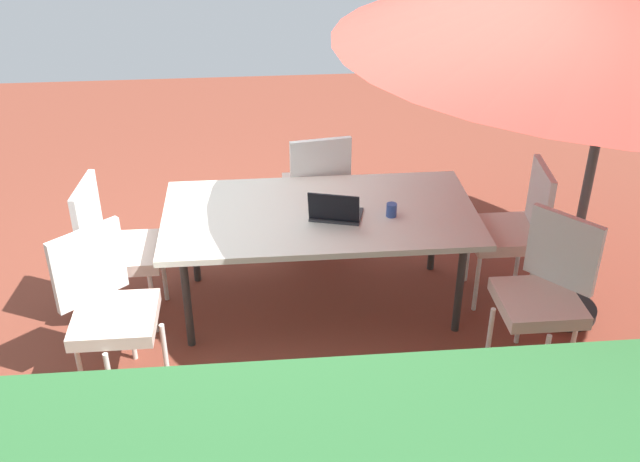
{
  "coord_description": "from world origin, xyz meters",
  "views": [
    {
      "loc": [
        0.37,
        4.18,
        2.99
      ],
      "look_at": [
        0.0,
        0.0,
        0.58
      ],
      "focal_mm": 41.72,
      "sensor_mm": 36.0,
      "label": 1
    }
  ],
  "objects_px": {
    "chair_northwest": "(545,289)",
    "cup": "(391,210)",
    "chair_south": "(316,186)",
    "chair_northeast": "(108,306)",
    "chair_east": "(115,244)",
    "laptop": "(335,212)",
    "chair_west": "(514,226)",
    "dining_table": "(320,218)"
  },
  "relations": [
    {
      "from": "chair_northwest",
      "to": "cup",
      "type": "bearing_deg",
      "value": -170.1
    },
    {
      "from": "chair_south",
      "to": "chair_northeast",
      "type": "height_order",
      "value": "same"
    },
    {
      "from": "chair_northeast",
      "to": "cup",
      "type": "xyz_separation_m",
      "value": [
        -1.71,
        -0.59,
        0.21
      ]
    },
    {
      "from": "chair_east",
      "to": "laptop",
      "type": "height_order",
      "value": "chair_east"
    },
    {
      "from": "chair_east",
      "to": "laptop",
      "type": "distance_m",
      "value": 1.42
    },
    {
      "from": "chair_south",
      "to": "laptop",
      "type": "xyz_separation_m",
      "value": [
        -0.05,
        0.82,
        0.22
      ]
    },
    {
      "from": "chair_west",
      "to": "laptop",
      "type": "xyz_separation_m",
      "value": [
        1.21,
        0.1,
        0.22
      ]
    },
    {
      "from": "chair_west",
      "to": "cup",
      "type": "relative_size",
      "value": 11.28
    },
    {
      "from": "dining_table",
      "to": "laptop",
      "type": "bearing_deg",
      "value": 130.64
    },
    {
      "from": "chair_south",
      "to": "chair_northeast",
      "type": "relative_size",
      "value": 1.0
    },
    {
      "from": "chair_northeast",
      "to": "chair_west",
      "type": "height_order",
      "value": "same"
    },
    {
      "from": "laptop",
      "to": "cup",
      "type": "bearing_deg",
      "value": -163.8
    },
    {
      "from": "chair_northeast",
      "to": "laptop",
      "type": "bearing_deg",
      "value": -16.7
    },
    {
      "from": "chair_south",
      "to": "chair_east",
      "type": "bearing_deg",
      "value": 19.71
    },
    {
      "from": "chair_northeast",
      "to": "laptop",
      "type": "distance_m",
      "value": 1.48
    },
    {
      "from": "chair_west",
      "to": "dining_table",
      "type": "bearing_deg",
      "value": -84.87
    },
    {
      "from": "cup",
      "to": "chair_northwest",
      "type": "bearing_deg",
      "value": 140.87
    },
    {
      "from": "dining_table",
      "to": "chair_northwest",
      "type": "distance_m",
      "value": 1.46
    },
    {
      "from": "dining_table",
      "to": "chair_west",
      "type": "distance_m",
      "value": 1.3
    },
    {
      "from": "chair_east",
      "to": "laptop",
      "type": "relative_size",
      "value": 2.62
    },
    {
      "from": "chair_northeast",
      "to": "chair_west",
      "type": "xyz_separation_m",
      "value": [
        -2.56,
        -0.68,
        0.0
      ]
    },
    {
      "from": "chair_east",
      "to": "chair_northeast",
      "type": "relative_size",
      "value": 1.0
    },
    {
      "from": "chair_south",
      "to": "chair_west",
      "type": "height_order",
      "value": "same"
    },
    {
      "from": "chair_east",
      "to": "laptop",
      "type": "bearing_deg",
      "value": -88.06
    },
    {
      "from": "chair_east",
      "to": "dining_table",
      "type": "bearing_deg",
      "value": -83.83
    },
    {
      "from": "chair_northeast",
      "to": "chair_northwest",
      "type": "bearing_deg",
      "value": -41.56
    },
    {
      "from": "dining_table",
      "to": "chair_east",
      "type": "bearing_deg",
      "value": 0.51
    },
    {
      "from": "dining_table",
      "to": "chair_east",
      "type": "distance_m",
      "value": 1.32
    },
    {
      "from": "chair_northeast",
      "to": "chair_west",
      "type": "bearing_deg",
      "value": -25.23
    },
    {
      "from": "chair_west",
      "to": "chair_south",
      "type": "bearing_deg",
      "value": -114.3
    },
    {
      "from": "chair_east",
      "to": "chair_northeast",
      "type": "bearing_deg",
      "value": -169.49
    },
    {
      "from": "chair_northwest",
      "to": "laptop",
      "type": "distance_m",
      "value": 1.34
    },
    {
      "from": "chair_west",
      "to": "chair_northeast",
      "type": "bearing_deg",
      "value": -69.66
    },
    {
      "from": "chair_south",
      "to": "cup",
      "type": "distance_m",
      "value": 0.94
    },
    {
      "from": "chair_east",
      "to": "chair_west",
      "type": "xyz_separation_m",
      "value": [
        -2.61,
        -0.0,
        0.0
      ]
    },
    {
      "from": "chair_northwest",
      "to": "chair_northeast",
      "type": "distance_m",
      "value": 2.51
    },
    {
      "from": "chair_south",
      "to": "chair_northeast",
      "type": "distance_m",
      "value": 1.91
    },
    {
      "from": "laptop",
      "to": "cup",
      "type": "distance_m",
      "value": 0.36
    },
    {
      "from": "chair_south",
      "to": "cup",
      "type": "height_order",
      "value": "chair_south"
    },
    {
      "from": "chair_east",
      "to": "chair_south",
      "type": "bearing_deg",
      "value": -56.06
    },
    {
      "from": "dining_table",
      "to": "chair_west",
      "type": "xyz_separation_m",
      "value": [
        -1.3,
        0.01,
        -0.12
      ]
    },
    {
      "from": "dining_table",
      "to": "chair_east",
      "type": "relative_size",
      "value": 2.05
    }
  ]
}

